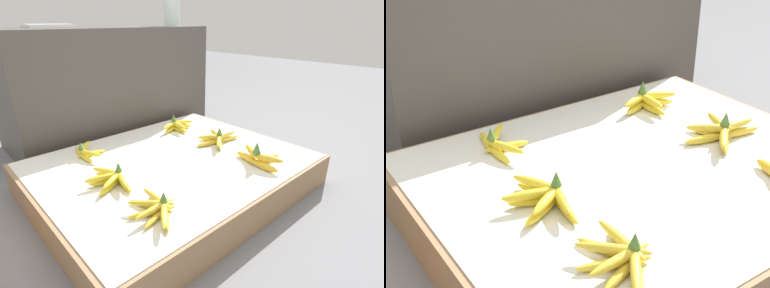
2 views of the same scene
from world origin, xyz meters
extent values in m
plane|color=slate|center=(0.00, 0.00, 0.00)|extent=(10.00, 10.00, 0.00)
cube|color=#997551|center=(0.00, 0.00, 0.07)|extent=(1.20, 0.97, 0.15)
cube|color=silver|center=(0.00, 0.00, 0.15)|extent=(1.16, 0.94, 0.00)
cube|color=#4C4742|center=(0.14, 0.84, 0.36)|extent=(1.26, 0.59, 0.72)
ellipsoid|color=gold|center=(-0.27, -0.27, 0.16)|extent=(0.06, 0.16, 0.02)
ellipsoid|color=gold|center=(-0.30, -0.25, 0.16)|extent=(0.09, 0.16, 0.02)
ellipsoid|color=gold|center=(-0.32, -0.29, 0.16)|extent=(0.16, 0.08, 0.02)
ellipsoid|color=gold|center=(-0.31, -0.32, 0.16)|extent=(0.16, 0.08, 0.02)
ellipsoid|color=gold|center=(-0.30, -0.34, 0.16)|extent=(0.11, 0.15, 0.02)
ellipsoid|color=gold|center=(-0.28, -0.26, 0.19)|extent=(0.03, 0.16, 0.02)
ellipsoid|color=gold|center=(-0.31, -0.27, 0.19)|extent=(0.13, 0.13, 0.02)
ellipsoid|color=gold|center=(-0.32, -0.31, 0.19)|extent=(0.16, 0.03, 0.02)
ellipsoid|color=gold|center=(-0.31, -0.35, 0.19)|extent=(0.12, 0.14, 0.02)
cone|color=#4C7533|center=(-0.28, -0.30, 0.21)|extent=(0.03, 0.03, 0.04)
ellipsoid|color=yellow|center=(-0.31, 0.03, 0.16)|extent=(0.08, 0.14, 0.02)
ellipsoid|color=yellow|center=(-0.33, 0.00, 0.16)|extent=(0.14, 0.07, 0.02)
ellipsoid|color=yellow|center=(-0.35, -0.04, 0.16)|extent=(0.13, 0.08, 0.02)
ellipsoid|color=yellow|center=(-0.29, -0.07, 0.16)|extent=(0.05, 0.14, 0.02)
ellipsoid|color=yellow|center=(-0.31, 0.04, 0.19)|extent=(0.08, 0.13, 0.02)
ellipsoid|color=yellow|center=(-0.35, 0.00, 0.19)|extent=(0.14, 0.06, 0.02)
ellipsoid|color=yellow|center=(-0.33, -0.04, 0.19)|extent=(0.13, 0.09, 0.02)
ellipsoid|color=yellow|center=(-0.30, -0.06, 0.19)|extent=(0.06, 0.14, 0.02)
cone|color=#4C7533|center=(-0.29, -0.02, 0.22)|extent=(0.03, 0.03, 0.04)
ellipsoid|color=gold|center=(0.37, -0.03, 0.16)|extent=(0.14, 0.05, 0.03)
ellipsoid|color=gold|center=(0.34, 0.02, 0.16)|extent=(0.10, 0.13, 0.03)
ellipsoid|color=gold|center=(0.29, 0.03, 0.16)|extent=(0.08, 0.14, 0.03)
ellipsoid|color=gold|center=(0.25, 0.00, 0.16)|extent=(0.14, 0.06, 0.03)
ellipsoid|color=gold|center=(0.28, -0.05, 0.16)|extent=(0.12, 0.12, 0.03)
ellipsoid|color=gold|center=(0.36, -0.02, 0.19)|extent=(0.14, 0.03, 0.03)
ellipsoid|color=gold|center=(0.33, 0.02, 0.19)|extent=(0.08, 0.14, 0.03)
ellipsoid|color=gold|center=(0.28, 0.01, 0.19)|extent=(0.13, 0.10, 0.03)
ellipsoid|color=gold|center=(0.26, -0.06, 0.19)|extent=(0.12, 0.11, 0.03)
cone|color=#4C7533|center=(0.31, -0.02, 0.22)|extent=(0.03, 0.03, 0.04)
ellipsoid|color=yellow|center=(-0.30, 0.27, 0.16)|extent=(0.03, 0.13, 0.02)
ellipsoid|color=yellow|center=(-0.26, 0.30, 0.16)|extent=(0.14, 0.04, 0.02)
ellipsoid|color=yellow|center=(-0.29, 0.36, 0.16)|extent=(0.05, 0.14, 0.02)
ellipsoid|color=yellow|center=(-0.28, 0.26, 0.18)|extent=(0.07, 0.13, 0.02)
ellipsoid|color=yellow|center=(-0.26, 0.35, 0.18)|extent=(0.10, 0.12, 0.02)
cone|color=#4C7533|center=(-0.30, 0.30, 0.21)|extent=(0.03, 0.03, 0.04)
ellipsoid|color=yellow|center=(0.24, 0.30, 0.16)|extent=(0.14, 0.08, 0.03)
ellipsoid|color=yellow|center=(0.27, 0.27, 0.16)|extent=(0.03, 0.14, 0.03)
ellipsoid|color=yellow|center=(0.31, 0.30, 0.16)|extent=(0.14, 0.08, 0.03)
ellipsoid|color=yellow|center=(0.23, 0.30, 0.19)|extent=(0.14, 0.07, 0.03)
ellipsoid|color=yellow|center=(0.27, 0.27, 0.19)|extent=(0.04, 0.14, 0.03)
ellipsoid|color=yellow|center=(0.32, 0.30, 0.19)|extent=(0.14, 0.08, 0.03)
cone|color=#4C7533|center=(0.27, 0.32, 0.22)|extent=(0.03, 0.03, 0.04)
camera|label=1|loc=(-0.79, -1.00, 0.76)|focal=28.00mm
camera|label=2|loc=(-0.87, -0.95, 0.88)|focal=50.00mm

